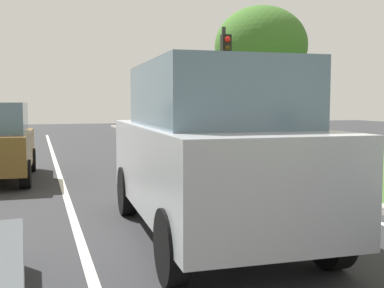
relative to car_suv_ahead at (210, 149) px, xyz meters
name	(u,v)px	position (x,y,z in m)	size (l,w,h in m)	color
ground_plane	(92,179)	(-0.96, 5.37, -1.17)	(60.00, 60.00, 0.00)	#2D2D30
lane_line_center	(61,180)	(-1.66, 5.37, -1.16)	(0.12, 32.00, 0.01)	silver
lane_line_right_edge	(234,172)	(2.64, 5.37, -1.16)	(0.12, 32.00, 0.01)	silver
curb_right	(252,169)	(3.14, 5.37, -1.11)	(0.24, 48.00, 0.12)	#9E9B93
car_suv_ahead	(210,149)	(0.00, 0.00, 0.00)	(2.11, 4.57, 2.28)	#B7BABF
traffic_light_near_right	(225,69)	(3.97, 9.33, 1.76)	(0.32, 0.50, 4.34)	#2D2D2D
tree_roadside_far	(261,46)	(7.26, 13.29, 3.07)	(4.05, 4.05, 5.97)	#4C331E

